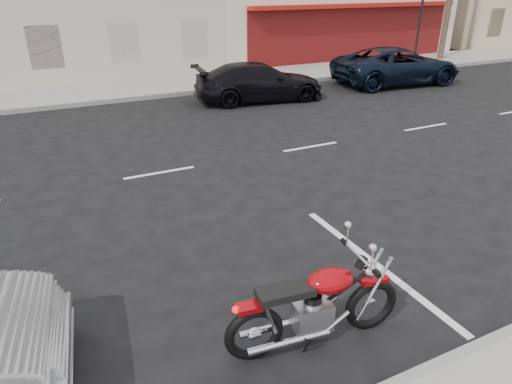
% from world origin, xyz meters
% --- Properties ---
extents(ground, '(120.00, 120.00, 0.00)m').
position_xyz_m(ground, '(0.00, 0.00, 0.00)').
color(ground, black).
rests_on(ground, ground).
extents(sidewalk_far, '(80.00, 3.40, 0.15)m').
position_xyz_m(sidewalk_far, '(-5.00, 8.70, 0.07)').
color(sidewalk_far, gray).
rests_on(sidewalk_far, ground).
extents(curb_far, '(80.00, 0.12, 0.16)m').
position_xyz_m(curb_far, '(-5.00, 7.00, 0.08)').
color(curb_far, gray).
rests_on(curb_far, ground).
extents(traffic_light, '(0.26, 0.30, 3.80)m').
position_xyz_m(traffic_light, '(13.50, 8.33, 2.56)').
color(traffic_light, black).
rests_on(traffic_light, sidewalk_far).
extents(fire_hydrant, '(0.20, 0.20, 0.72)m').
position_xyz_m(fire_hydrant, '(12.00, 8.50, 0.53)').
color(fire_hydrant, beige).
rests_on(fire_hydrant, sidewalk_far).
extents(motorcycle, '(2.21, 0.73, 1.11)m').
position_xyz_m(motorcycle, '(-0.97, -6.08, 0.51)').
color(motorcycle, black).
rests_on(motorcycle, ground).
extents(suv_far, '(5.52, 2.94, 1.48)m').
position_xyz_m(suv_far, '(9.38, 5.16, 0.74)').
color(suv_far, black).
rests_on(suv_far, ground).
extents(car_far, '(4.80, 2.48, 1.33)m').
position_xyz_m(car_far, '(3.03, 5.08, 0.66)').
color(car_far, black).
rests_on(car_far, ground).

